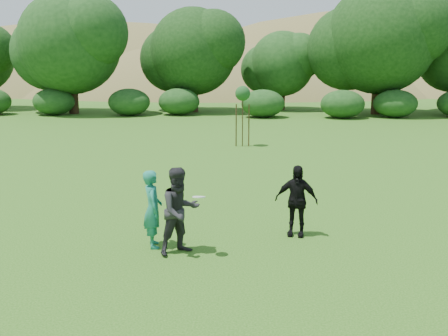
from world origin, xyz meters
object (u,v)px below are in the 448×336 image
at_px(player_grey, 180,211).
at_px(player_teal, 153,209).
at_px(player_black, 296,201).
at_px(sapling, 243,95).

bearing_deg(player_grey, player_teal, 114.84).
bearing_deg(player_black, player_teal, -151.90).
bearing_deg(sapling, player_black, -82.76).
bearing_deg(player_teal, player_black, -92.03).
relative_size(player_teal, sapling, 0.60).
relative_size(player_teal, player_grey, 0.92).
distance_m(player_grey, player_black, 2.82).
distance_m(player_teal, player_black, 3.31).
xyz_separation_m(player_teal, player_black, (3.18, 0.91, -0.02)).
xyz_separation_m(player_grey, sapling, (0.97, 13.52, 1.49)).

